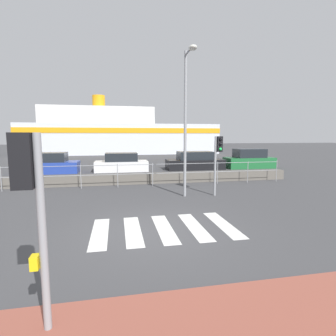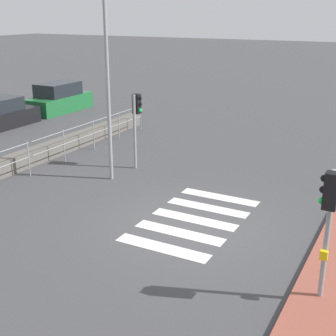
{
  "view_description": "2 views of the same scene",
  "coord_description": "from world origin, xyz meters",
  "px_view_note": "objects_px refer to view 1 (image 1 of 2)",
  "views": [
    {
      "loc": [
        -0.92,
        -7.14,
        2.65
      ],
      "look_at": [
        0.87,
        2.0,
        1.5
      ],
      "focal_mm": 28.0,
      "sensor_mm": 36.0,
      "label": 1
    },
    {
      "loc": [
        -10.11,
        -4.79,
        5.35
      ],
      "look_at": [
        0.73,
        1.0,
        1.2
      ],
      "focal_mm": 50.0,
      "sensor_mm": 36.0,
      "label": 2
    }
  ],
  "objects_px": {
    "streetlamp": "(187,108)",
    "parked_car_white": "(121,163)",
    "traffic_light_near": "(31,193)",
    "parked_car_black": "(195,162)",
    "ferry_boat": "(118,134)",
    "traffic_light_far": "(218,152)",
    "parked_car_blue": "(48,164)",
    "parked_car_green": "(249,160)"
  },
  "relations": [
    {
      "from": "streetlamp",
      "to": "parked_car_white",
      "type": "bearing_deg",
      "value": 105.62
    },
    {
      "from": "traffic_light_near",
      "to": "parked_car_black",
      "type": "distance_m",
      "value": 18.0
    },
    {
      "from": "traffic_light_near",
      "to": "ferry_boat",
      "type": "height_order",
      "value": "ferry_boat"
    },
    {
      "from": "traffic_light_far",
      "to": "parked_car_blue",
      "type": "xyz_separation_m",
      "value": [
        -9.19,
        9.07,
        -1.31
      ]
    },
    {
      "from": "parked_car_green",
      "to": "traffic_light_far",
      "type": "bearing_deg",
      "value": -125.27
    },
    {
      "from": "traffic_light_far",
      "to": "parked_car_black",
      "type": "distance_m",
      "value": 9.33
    },
    {
      "from": "traffic_light_far",
      "to": "parked_car_green",
      "type": "bearing_deg",
      "value": 54.73
    },
    {
      "from": "parked_car_blue",
      "to": "parked_car_green",
      "type": "height_order",
      "value": "parked_car_green"
    },
    {
      "from": "parked_car_green",
      "to": "traffic_light_near",
      "type": "bearing_deg",
      "value": -125.68
    },
    {
      "from": "ferry_boat",
      "to": "parked_car_green",
      "type": "relative_size",
      "value": 7.0
    },
    {
      "from": "parked_car_blue",
      "to": "parked_car_black",
      "type": "relative_size",
      "value": 0.92
    },
    {
      "from": "parked_car_blue",
      "to": "ferry_boat",
      "type": "bearing_deg",
      "value": 76.14
    },
    {
      "from": "ferry_boat",
      "to": "parked_car_blue",
      "type": "height_order",
      "value": "ferry_boat"
    },
    {
      "from": "ferry_boat",
      "to": "parked_car_blue",
      "type": "bearing_deg",
      "value": -103.86
    },
    {
      "from": "parked_car_green",
      "to": "parked_car_blue",
      "type": "bearing_deg",
      "value": 180.0
    },
    {
      "from": "parked_car_blue",
      "to": "parked_car_green",
      "type": "distance_m",
      "value": 15.6
    },
    {
      "from": "ferry_boat",
      "to": "parked_car_green",
      "type": "bearing_deg",
      "value": -62.93
    },
    {
      "from": "ferry_boat",
      "to": "parked_car_white",
      "type": "distance_m",
      "value": 20.71
    },
    {
      "from": "ferry_boat",
      "to": "parked_car_white",
      "type": "relative_size",
      "value": 7.15
    },
    {
      "from": "traffic_light_near",
      "to": "ferry_boat",
      "type": "distance_m",
      "value": 37.09
    },
    {
      "from": "traffic_light_far",
      "to": "ferry_boat",
      "type": "height_order",
      "value": "ferry_boat"
    },
    {
      "from": "traffic_light_near",
      "to": "streetlamp",
      "type": "xyz_separation_m",
      "value": [
        3.95,
        7.27,
        1.87
      ]
    },
    {
      "from": "traffic_light_near",
      "to": "parked_car_white",
      "type": "relative_size",
      "value": 0.69
    },
    {
      "from": "parked_car_blue",
      "to": "parked_car_white",
      "type": "xyz_separation_m",
      "value": [
        5.16,
        0.0,
        -0.03
      ]
    },
    {
      "from": "parked_car_white",
      "to": "parked_car_green",
      "type": "bearing_deg",
      "value": 0.0
    },
    {
      "from": "ferry_boat",
      "to": "parked_car_green",
      "type": "distance_m",
      "value": 23.23
    },
    {
      "from": "parked_car_blue",
      "to": "parked_car_green",
      "type": "bearing_deg",
      "value": 0.0
    },
    {
      "from": "traffic_light_near",
      "to": "parked_car_black",
      "type": "height_order",
      "value": "traffic_light_near"
    },
    {
      "from": "streetlamp",
      "to": "traffic_light_near",
      "type": "bearing_deg",
      "value": -118.52
    },
    {
      "from": "parked_car_blue",
      "to": "traffic_light_far",
      "type": "bearing_deg",
      "value": -44.62
    },
    {
      "from": "traffic_light_near",
      "to": "parked_car_white",
      "type": "xyz_separation_m",
      "value": [
        1.38,
        16.47,
        -1.36
      ]
    },
    {
      "from": "ferry_boat",
      "to": "parked_car_blue",
      "type": "distance_m",
      "value": 21.32
    },
    {
      "from": "traffic_light_far",
      "to": "parked_car_blue",
      "type": "bearing_deg",
      "value": 135.38
    },
    {
      "from": "streetlamp",
      "to": "parked_car_black",
      "type": "height_order",
      "value": "streetlamp"
    },
    {
      "from": "parked_car_blue",
      "to": "parked_car_white",
      "type": "height_order",
      "value": "parked_car_blue"
    },
    {
      "from": "streetlamp",
      "to": "parked_car_blue",
      "type": "relative_size",
      "value": 1.48
    },
    {
      "from": "parked_car_black",
      "to": "parked_car_green",
      "type": "bearing_deg",
      "value": -0.0
    },
    {
      "from": "parked_car_black",
      "to": "traffic_light_near",
      "type": "bearing_deg",
      "value": -113.44
    },
    {
      "from": "parked_car_white",
      "to": "parked_car_black",
      "type": "height_order",
      "value": "parked_car_black"
    },
    {
      "from": "streetlamp",
      "to": "parked_car_blue",
      "type": "bearing_deg",
      "value": 130.05
    },
    {
      "from": "traffic_light_near",
      "to": "traffic_light_far",
      "type": "distance_m",
      "value": 9.17
    },
    {
      "from": "traffic_light_near",
      "to": "ferry_boat",
      "type": "relative_size",
      "value": 0.1
    }
  ]
}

